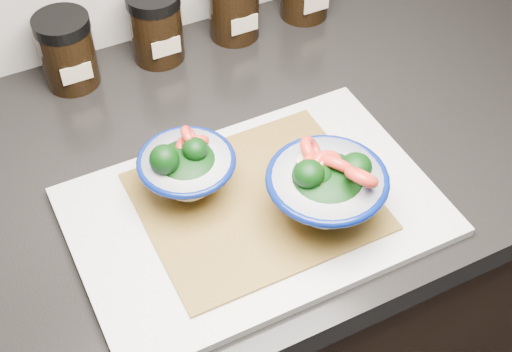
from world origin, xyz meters
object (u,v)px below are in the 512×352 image
spice_jar_b (156,26)px  spice_jar_a (67,51)px  cutting_board (255,211)px  spice_jar_c (234,4)px  bowl_left (187,168)px  bowl_right (326,188)px

spice_jar_b → spice_jar_a: bearing=180.0°
cutting_board → spice_jar_b: size_ratio=3.98×
cutting_board → spice_jar_c: bearing=68.3°
bowl_left → spice_jar_a: bearing=102.4°
bowl_left → spice_jar_b: (0.07, 0.29, 0.00)m
bowl_left → spice_jar_b: spice_jar_b is taller
spice_jar_a → bowl_left: bearing=-77.6°
cutting_board → spice_jar_a: spice_jar_a is taller
cutting_board → spice_jar_c: (0.14, 0.36, 0.05)m
cutting_board → bowl_left: size_ratio=3.66×
cutting_board → spice_jar_b: 0.36m
bowl_left → bowl_right: bowl_right is taller
bowl_left → spice_jar_b: 0.30m
bowl_left → spice_jar_c: spice_jar_c is taller
spice_jar_a → spice_jar_c: bearing=0.0°
spice_jar_b → spice_jar_c: 0.13m
spice_jar_c → bowl_right: bearing=-99.8°
bowl_right → spice_jar_a: 0.45m
spice_jar_a → spice_jar_c: 0.27m
spice_jar_b → spice_jar_c: (0.13, 0.00, 0.00)m
bowl_left → bowl_right: bearing=-39.8°
bowl_left → spice_jar_a: 0.30m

